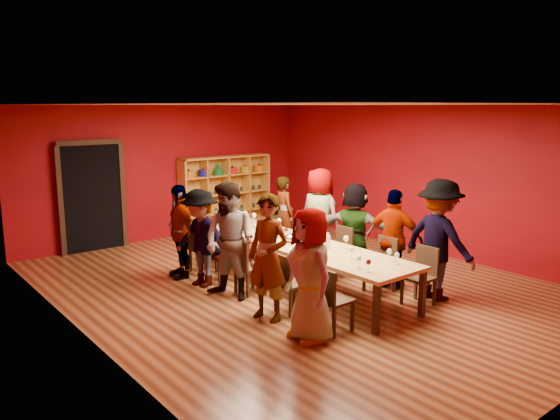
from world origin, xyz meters
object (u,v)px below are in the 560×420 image
(person_left_1, at_px, (268,258))
(person_right_4, at_px, (284,214))
(spittoon_bowl, at_px, (292,238))
(wine_bottle, at_px, (240,216))
(person_right_0, at_px, (439,240))
(chair_person_right_0, at_px, (422,273))
(chair_person_left_0, at_px, (330,296))
(person_right_1, at_px, (394,239))
(chair_person_left_4, at_px, (199,246))
(chair_person_right_2, at_px, (340,249))
(tasting_table, at_px, (297,245))
(person_left_4, at_px, (180,231))
(shelving_unit, at_px, (225,190))
(chair_person_left_1, at_px, (288,280))
(chair_person_right_3, at_px, (307,240))
(person_left_2, at_px, (230,241))
(chair_person_right_4, at_px, (270,230))
(person_right_3, at_px, (320,216))
(person_left_3, at_px, (200,238))
(person_right_2, at_px, (355,228))
(chair_person_left_2, at_px, (246,264))
(chair_person_right_1, at_px, (383,261))
(person_left_0, at_px, (310,275))
(chair_person_left_3, at_px, (218,254))

(person_left_1, height_order, person_right_4, person_left_1)
(spittoon_bowl, xyz_separation_m, wine_bottle, (0.24, 1.86, 0.04))
(person_left_1, distance_m, person_right_0, 2.75)
(chair_person_right_0, bearing_deg, chair_person_left_0, 176.39)
(person_right_1, xyz_separation_m, wine_bottle, (-0.96, 3.02, 0.03))
(chair_person_left_4, xyz_separation_m, person_right_4, (2.19, 0.25, 0.28))
(chair_person_right_2, bearing_deg, tasting_table, 174.09)
(person_left_4, distance_m, person_right_4, 2.58)
(shelving_unit, relative_size, chair_person_left_0, 2.70)
(chair_person_left_1, distance_m, person_right_0, 2.46)
(chair_person_left_0, bearing_deg, person_left_1, 112.24)
(tasting_table, distance_m, chair_person_right_3, 1.21)
(chair_person_left_1, xyz_separation_m, person_right_0, (2.21, -0.99, 0.45))
(shelving_unit, relative_size, person_right_0, 1.27)
(person_left_2, bearing_deg, chair_person_right_4, 110.62)
(shelving_unit, distance_m, person_right_0, 6.16)
(person_left_4, height_order, spittoon_bowl, person_left_4)
(person_left_1, relative_size, person_left_4, 1.08)
(person_right_3, height_order, person_right_4, person_right_3)
(person_left_3, height_order, chair_person_right_3, person_left_3)
(person_right_2, bearing_deg, person_right_1, 153.04)
(person_left_4, height_order, chair_person_right_3, person_left_4)
(tasting_table, height_order, chair_person_left_1, chair_person_left_1)
(person_left_4, height_order, chair_person_right_0, person_left_4)
(chair_person_right_2, bearing_deg, chair_person_right_4, 90.00)
(person_right_1, distance_m, wine_bottle, 3.17)
(person_right_2, bearing_deg, chair_person_left_4, 30.90)
(chair_person_left_1, xyz_separation_m, chair_person_right_2, (1.82, 0.76, 0.00))
(chair_person_left_2, height_order, chair_person_right_4, same)
(shelving_unit, distance_m, person_right_2, 4.42)
(person_right_3, bearing_deg, person_right_2, 175.52)
(person_left_2, relative_size, person_right_2, 1.12)
(chair_person_left_0, bearing_deg, person_right_4, 58.91)
(person_left_4, xyz_separation_m, spittoon_bowl, (1.24, -1.56, -0.01))
(person_right_1, distance_m, chair_person_right_3, 1.90)
(person_right_0, bearing_deg, person_left_2, 51.93)
(chair_person_right_2, bearing_deg, person_right_3, 70.08)
(wine_bottle, bearing_deg, chair_person_right_1, -76.85)
(shelving_unit, distance_m, person_left_3, 4.25)
(chair_person_right_2, distance_m, chair_person_right_3, 0.87)
(person_left_0, distance_m, person_left_1, 0.88)
(chair_person_left_1, distance_m, chair_person_left_3, 1.86)
(person_left_2, relative_size, chair_person_left_4, 2.07)
(person_left_2, bearing_deg, person_left_0, -20.38)
(person_right_1, relative_size, spittoon_bowl, 6.24)
(chair_person_left_2, distance_m, person_right_2, 2.23)
(person_left_1, distance_m, chair_person_right_0, 2.43)
(person_right_4, height_order, wine_bottle, person_right_4)
(chair_person_right_1, bearing_deg, person_right_0, -63.31)
(chair_person_left_1, xyz_separation_m, person_right_2, (2.19, 0.76, 0.33))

